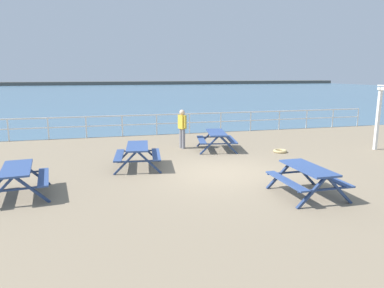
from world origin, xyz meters
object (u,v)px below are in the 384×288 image
at_px(picnic_table_near_left, 216,136).
at_px(picnic_table_far_left, 138,151).
at_px(picnic_table_near_right, 308,174).
at_px(visitor, 182,126).
at_px(picnic_table_mid_centre, 17,175).

height_order(picnic_table_near_left, picnic_table_far_left, same).
bearing_deg(picnic_table_near_left, picnic_table_far_left, 131.23).
height_order(picnic_table_near_right, visitor, visitor).
relative_size(picnic_table_near_left, picnic_table_far_left, 1.04).
bearing_deg(picnic_table_near_right, picnic_table_far_left, 44.99).
distance_m(picnic_table_far_left, visitor, 3.54).
distance_m(picnic_table_near_left, picnic_table_far_left, 4.04).
bearing_deg(picnic_table_near_right, picnic_table_mid_centre, 75.43).
distance_m(picnic_table_mid_centre, visitor, 7.35).
relative_size(picnic_table_near_right, picnic_table_mid_centre, 0.92).
height_order(picnic_table_mid_centre, visitor, visitor).
distance_m(picnic_table_near_left, visitor, 1.52).
relative_size(picnic_table_near_left, visitor, 1.24).
bearing_deg(visitor, picnic_table_near_right, -96.87).
height_order(picnic_table_near_right, picnic_table_far_left, same).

